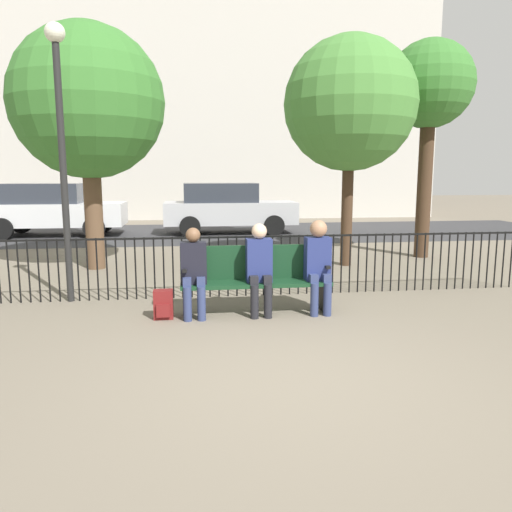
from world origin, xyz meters
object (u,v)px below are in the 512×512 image
at_px(seated_person_1, 259,265).
at_px(backpack, 163,305).
at_px(parked_car_1, 227,207).
at_px(tree_2, 350,105).
at_px(seated_person_0, 194,268).
at_px(lamp_post, 60,124).
at_px(tree_0, 430,89).
at_px(tree_1, 88,103).
at_px(parked_car_0, 52,209).
at_px(seated_person_2, 318,261).
at_px(park_bench, 255,277).

height_order(seated_person_1, backpack, seated_person_1).
bearing_deg(parked_car_1, tree_2, -71.89).
bearing_deg(seated_person_1, seated_person_0, -179.85).
distance_m(lamp_post, parked_car_1, 9.22).
relative_size(tree_0, tree_2, 1.04).
bearing_deg(tree_1, seated_person_0, -63.13).
relative_size(seated_person_1, parked_car_0, 0.30).
relative_size(seated_person_1, tree_0, 0.26).
xyz_separation_m(seated_person_2, parked_car_1, (-0.50, 9.64, 0.12)).
xyz_separation_m(seated_person_0, backpack, (-0.41, -0.02, -0.48)).
distance_m(tree_1, parked_car_0, 6.77).
xyz_separation_m(park_bench, backpack, (-1.24, -0.15, -0.31)).
bearing_deg(seated_person_2, parked_car_1, 92.94).
distance_m(seated_person_0, tree_0, 7.47).
bearing_deg(tree_1, tree_0, 3.91).
bearing_deg(park_bench, tree_2, 54.91).
distance_m(seated_person_0, tree_1, 4.99).
height_order(park_bench, tree_1, tree_1).
relative_size(seated_person_2, tree_2, 0.28).
xyz_separation_m(backpack, tree_2, (3.60, 3.51, 3.08)).
relative_size(tree_2, parked_car_1, 1.10).
bearing_deg(seated_person_0, parked_car_1, 82.99).
bearing_deg(lamp_post, seated_person_0, -31.23).
bearing_deg(tree_0, tree_2, -158.63).
relative_size(park_bench, tree_1, 0.43).
bearing_deg(seated_person_1, parked_car_1, 88.15).
height_order(seated_person_0, tree_2, tree_2).
xyz_separation_m(backpack, parked_car_0, (-3.85, 9.72, 0.66)).
height_order(tree_2, parked_car_1, tree_2).
distance_m(seated_person_0, parked_car_0, 10.60).
height_order(seated_person_0, tree_1, tree_1).
height_order(seated_person_2, lamp_post, lamp_post).
xyz_separation_m(backpack, tree_1, (-1.53, 3.83, 3.05)).
bearing_deg(parked_car_1, tree_1, -118.13).
bearing_deg(parked_car_1, tree_0, -52.65).
xyz_separation_m(park_bench, parked_car_0, (-5.09, 9.58, 0.34)).
bearing_deg(seated_person_2, seated_person_1, -179.87).
relative_size(seated_person_1, lamp_post, 0.31).
bearing_deg(tree_2, parked_car_1, 108.11).
bearing_deg(tree_1, parked_car_1, 61.87).
distance_m(seated_person_1, parked_car_1, 9.65).
bearing_deg(lamp_post, parked_car_0, 105.75).
relative_size(tree_0, parked_car_0, 1.14).
relative_size(backpack, tree_1, 0.08).
bearing_deg(lamp_post, seated_person_1, -22.27).
xyz_separation_m(seated_person_2, backpack, (-2.09, -0.02, -0.53)).
bearing_deg(seated_person_2, lamp_post, 162.52).
bearing_deg(seated_person_0, lamp_post, 148.77).
xyz_separation_m(tree_0, lamp_post, (-7.10, -3.19, -1.15)).
bearing_deg(backpack, parked_car_0, 111.61).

